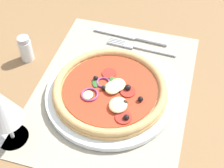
# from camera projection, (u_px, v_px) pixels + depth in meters

# --- Properties ---
(ground_plane) EXTENTS (1.90, 1.40, 0.02)m
(ground_plane) POSITION_uv_depth(u_px,v_px,m) (113.00, 93.00, 0.76)
(ground_plane) COLOR olive
(placemat) EXTENTS (0.46, 0.34, 0.00)m
(placemat) POSITION_uv_depth(u_px,v_px,m) (113.00, 89.00, 0.75)
(placemat) COLOR #A39984
(placemat) RESTS_ON ground_plane
(plate) EXTENTS (0.29, 0.29, 0.01)m
(plate) POSITION_uv_depth(u_px,v_px,m) (112.00, 95.00, 0.73)
(plate) COLOR white
(plate) RESTS_ON placemat
(pizza) EXTENTS (0.25, 0.25, 0.03)m
(pizza) POSITION_uv_depth(u_px,v_px,m) (112.00, 90.00, 0.71)
(pizza) COLOR tan
(pizza) RESTS_ON plate
(fork) EXTENTS (0.03, 0.18, 0.00)m
(fork) POSITION_uv_depth(u_px,v_px,m) (138.00, 47.00, 0.84)
(fork) COLOR #B2B5BA
(fork) RESTS_ON placemat
(knife) EXTENTS (0.03, 0.20, 0.01)m
(knife) POSITION_uv_depth(u_px,v_px,m) (130.00, 36.00, 0.87)
(knife) COLOR #B2B5BA
(knife) RESTS_ON placemat
(wine_glass) EXTENTS (0.07, 0.07, 0.15)m
(wine_glass) POSITION_uv_depth(u_px,v_px,m) (1.00, 107.00, 0.59)
(wine_glass) COLOR silver
(wine_glass) RESTS_ON ground_plane
(pepper_shaker) EXTENTS (0.03, 0.03, 0.07)m
(pepper_shaker) POSITION_uv_depth(u_px,v_px,m) (26.00, 49.00, 0.80)
(pepper_shaker) COLOR silver
(pepper_shaker) RESTS_ON ground_plane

